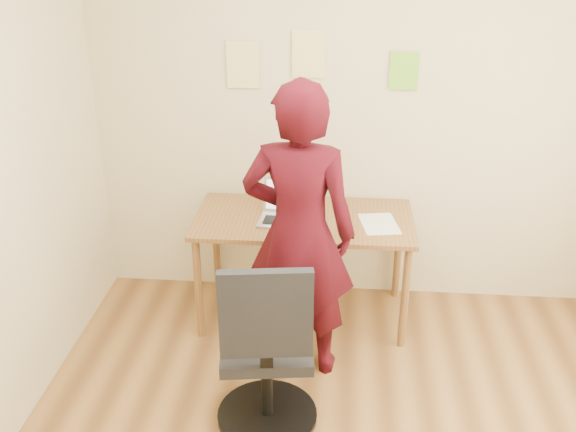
# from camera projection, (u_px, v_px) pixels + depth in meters

# --- Properties ---
(room) EXTENTS (3.58, 3.58, 2.78)m
(room) POSITION_uv_depth(u_px,v_px,m) (359.00, 229.00, 2.60)
(room) COLOR brown
(room) RESTS_ON ground
(desk) EXTENTS (1.40, 0.70, 0.74)m
(desk) POSITION_uv_depth(u_px,v_px,m) (304.00, 230.00, 4.17)
(desk) COLOR brown
(desk) RESTS_ON ground
(laptop) EXTENTS (0.35, 0.32, 0.24)m
(laptop) POSITION_uv_depth(u_px,v_px,m) (286.00, 212.00, 4.09)
(laptop) COLOR #A9A9B0
(laptop) RESTS_ON desk
(paper_sheet) EXTENTS (0.27, 0.35, 0.00)m
(paper_sheet) POSITION_uv_depth(u_px,v_px,m) (379.00, 224.00, 4.05)
(paper_sheet) COLOR white
(paper_sheet) RESTS_ON desk
(phone) EXTENTS (0.07, 0.13, 0.01)m
(phone) POSITION_uv_depth(u_px,v_px,m) (348.00, 233.00, 3.92)
(phone) COLOR black
(phone) RESTS_ON desk
(wall_note_left) EXTENTS (0.21, 0.00, 0.30)m
(wall_note_left) POSITION_uv_depth(u_px,v_px,m) (243.00, 65.00, 4.10)
(wall_note_left) COLOR #EEE48E
(wall_note_left) RESTS_ON room
(wall_note_mid) EXTENTS (0.21, 0.00, 0.30)m
(wall_note_mid) POSITION_uv_depth(u_px,v_px,m) (309.00, 54.00, 4.04)
(wall_note_mid) COLOR #EEE48E
(wall_note_mid) RESTS_ON room
(wall_note_right) EXTENTS (0.18, 0.00, 0.24)m
(wall_note_right) POSITION_uv_depth(u_px,v_px,m) (404.00, 71.00, 4.03)
(wall_note_right) COLOR #7EDA31
(wall_note_right) RESTS_ON room
(office_chair) EXTENTS (0.55, 0.55, 1.05)m
(office_chair) POSITION_uv_depth(u_px,v_px,m) (266.00, 358.00, 3.28)
(office_chair) COLOR black
(office_chair) RESTS_ON ground
(person) EXTENTS (0.69, 0.49, 1.77)m
(person) POSITION_uv_depth(u_px,v_px,m) (299.00, 233.00, 3.60)
(person) COLOR #3B0810
(person) RESTS_ON ground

